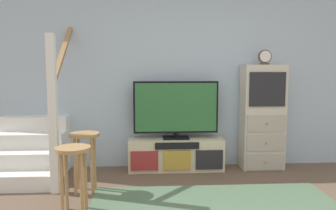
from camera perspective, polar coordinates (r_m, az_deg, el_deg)
back_wall at (r=4.92m, az=4.62°, el=5.41°), size 6.40×0.12×2.70m
media_console at (r=4.77m, az=1.35°, el=-8.34°), size 1.32×0.38×0.44m
television at (r=4.67m, az=1.34°, el=-0.58°), size 1.18×0.22×0.80m
side_cabinet at (r=4.93m, az=15.65°, el=-2.01°), size 0.58×0.38×1.47m
desk_clock at (r=4.87m, az=16.07°, el=7.76°), size 0.18×0.08×0.20m
staircase at (r=4.97m, az=-21.63°, el=-6.39°), size 1.00×1.36×2.20m
bar_stool_near at (r=3.43m, az=-15.73°, el=-9.54°), size 0.34×0.34×0.66m
bar_stool_far at (r=4.00m, az=-13.91°, el=-7.07°), size 0.34×0.34×0.68m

